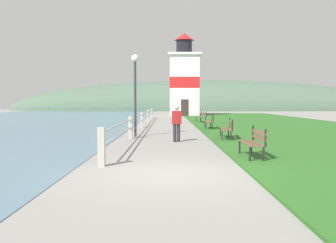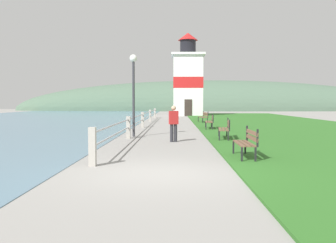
# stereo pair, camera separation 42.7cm
# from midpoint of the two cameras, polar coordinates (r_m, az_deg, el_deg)

# --- Properties ---
(ground_plane) EXTENTS (160.00, 160.00, 0.00)m
(ground_plane) POSITION_cam_midpoint_polar(r_m,az_deg,el_deg) (8.84, -0.19, -7.96)
(ground_plane) COLOR gray
(grass_verge) EXTENTS (12.00, 54.63, 0.06)m
(grass_verge) POSITION_cam_midpoint_polar(r_m,az_deg,el_deg) (28.00, 16.97, -0.52)
(grass_verge) COLOR #2D6623
(grass_verge) RESTS_ON ground_plane
(seawall_railing) EXTENTS (0.18, 30.14, 1.02)m
(seawall_railing) POSITION_cam_midpoint_polar(r_m,az_deg,el_deg) (24.75, -3.42, 0.51)
(seawall_railing) COLOR #A8A399
(seawall_railing) RESTS_ON ground_plane
(park_bench_near) EXTENTS (0.48, 1.61, 0.94)m
(park_bench_near) POSITION_cam_midpoint_polar(r_m,az_deg,el_deg) (11.25, 13.00, -2.92)
(park_bench_near) COLOR brown
(park_bench_near) RESTS_ON ground_plane
(park_bench_midway) EXTENTS (0.68, 2.02, 0.94)m
(park_bench_midway) POSITION_cam_midpoint_polar(r_m,az_deg,el_deg) (16.88, 9.45, -0.92)
(park_bench_midway) COLOR brown
(park_bench_midway) RESTS_ON ground_plane
(park_bench_far) EXTENTS (0.60, 2.01, 0.94)m
(park_bench_far) POSITION_cam_midpoint_polar(r_m,az_deg,el_deg) (23.13, 6.99, 0.14)
(park_bench_far) COLOR brown
(park_bench_far) RESTS_ON ground_plane
(park_bench_by_lighthouse) EXTENTS (0.72, 1.88, 0.94)m
(park_bench_by_lighthouse) POSITION_cam_midpoint_polar(r_m,az_deg,el_deg) (30.24, 5.88, 0.81)
(park_bench_by_lighthouse) COLOR brown
(park_bench_by_lighthouse) RESTS_ON ground_plane
(lighthouse) EXTENTS (4.05, 4.05, 10.12)m
(lighthouse) POSITION_cam_midpoint_polar(r_m,az_deg,el_deg) (46.22, 3.31, 6.26)
(lighthouse) COLOR white
(lighthouse) RESTS_ON ground_plane
(person_strolling) EXTENTS (0.42, 0.30, 1.53)m
(person_strolling) POSITION_cam_midpoint_polar(r_m,az_deg,el_deg) (15.72, 1.64, -0.11)
(person_strolling) COLOR #28282D
(person_strolling) RESTS_ON ground_plane
(lamp_post) EXTENTS (0.36, 0.36, 3.96)m
(lamp_post) POSITION_cam_midpoint_polar(r_m,az_deg,el_deg) (18.17, -4.61, 6.32)
(lamp_post) COLOR #333338
(lamp_post) RESTS_ON ground_plane
(distant_hillside) EXTENTS (80.00, 16.00, 12.00)m
(distant_hillside) POSITION_cam_midpoint_polar(r_m,az_deg,el_deg) (75.52, 7.03, 1.69)
(distant_hillside) COLOR #4C6651
(distant_hillside) RESTS_ON ground_plane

